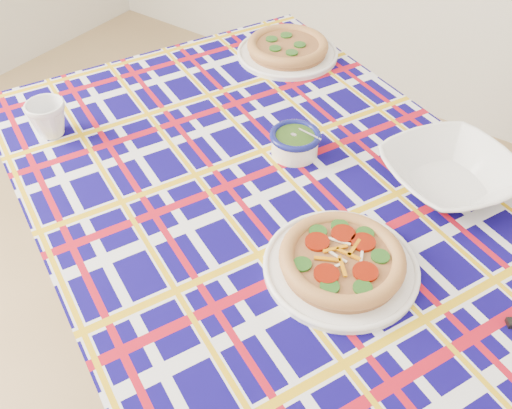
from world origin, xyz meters
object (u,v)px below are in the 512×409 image
Objects in this scene: dining_table at (293,235)px; pesto_bowl at (295,141)px; main_focaccia_plate at (342,259)px; serving_bowl at (450,174)px; mug at (48,119)px.

pesto_bowl is at bearing 147.21° from dining_table.
serving_bowl is at bearing 78.05° from main_focaccia_plate.
dining_table is 0.35m from serving_bowl.
mug reaches higher than serving_bowl.
dining_table is 0.20m from main_focaccia_plate.
mug reaches higher than main_focaccia_plate.
main_focaccia_plate is 1.09× the size of serving_bowl.
main_focaccia_plate is 0.35m from pesto_bowl.
main_focaccia_plate is 0.75m from mug.
mug is (-0.75, -0.03, 0.01)m from main_focaccia_plate.
mug reaches higher than pesto_bowl.
pesto_bowl is 0.57m from mug.
mug is at bearing -156.60° from serving_bowl.
pesto_bowl is at bearing 136.38° from main_focaccia_plate.
mug is at bearing -145.28° from dining_table.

